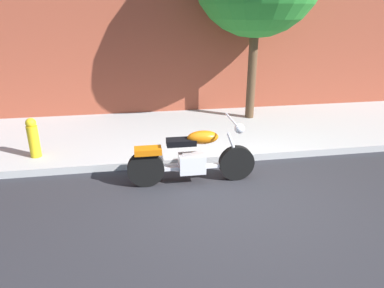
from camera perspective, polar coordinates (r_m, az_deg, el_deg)
name	(u,v)px	position (r m, az deg, el deg)	size (l,w,h in m)	color
ground_plane	(233,196)	(5.62, 6.72, -8.43)	(60.00, 60.00, 0.00)	#28282D
sidewalk	(199,132)	(8.18, 1.09, 1.99)	(22.61, 3.34, 0.14)	#ACACAC
motorcycle	(192,158)	(5.80, -0.03, -2.36)	(2.16, 0.70, 1.11)	black
fire_hydrant	(34,141)	(7.17, -24.54, 0.45)	(0.20, 0.20, 0.91)	gold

